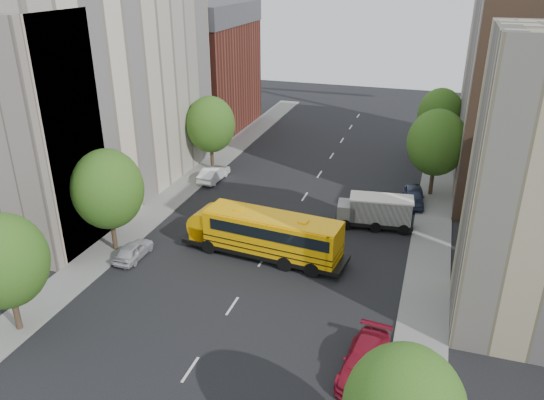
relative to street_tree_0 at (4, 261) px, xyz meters
The scene contains 21 objects.
ground 18.40m from the street_tree_0, 51.84° to the left, with size 120.00×120.00×0.00m, color black.
sidewalk_left 19.55m from the street_tree_0, 91.51° to the left, with size 3.00×80.00×0.12m, color slate.
sidewalk_right 29.80m from the street_tree_0, 40.18° to the left, with size 3.00×80.00×0.12m, color slate.
lane_markings 26.80m from the street_tree_0, 65.38° to the left, with size 0.15×64.00×0.01m, color silver.
building_left_cream 21.86m from the street_tree_0, 109.29° to the left, with size 10.00×26.00×20.00m, color beige.
building_left_redbrick 42.62m from the street_tree_0, 99.46° to the left, with size 10.00×15.00×13.00m, color maroon.
building_left_near 12.42m from the street_tree_0, 126.38° to the left, with size 10.00×7.00×17.00m, color tan.
building_right_far 44.90m from the street_tree_0, 49.54° to the left, with size 10.00×22.00×18.00m, color tan.
building_right_sidewall 37.27m from the street_tree_0, 38.42° to the left, with size 10.10×0.30×18.00m, color brown.
street_tree_0 is the anchor object (origin of this frame).
street_tree_1 10.00m from the street_tree_0, 90.00° to the left, with size 5.12×5.12×7.90m.
street_tree_2 28.00m from the street_tree_0, 90.00° to the left, with size 4.99×4.99×7.71m.
street_tree_4 35.61m from the street_tree_0, 51.84° to the left, with size 5.25×5.25×8.10m.
street_tree_5 45.65m from the street_tree_0, 61.19° to the left, with size 4.86×4.86×7.51m.
school_bus 16.77m from the street_tree_0, 49.37° to the left, with size 12.57×4.10×3.48m.
safari_truck 26.91m from the street_tree_0, 47.85° to the left, with size 6.43×2.95×2.66m.
parked_car_0 10.37m from the street_tree_0, 78.20° to the left, with size 1.52×3.77×1.29m, color #B9B9C0.
parked_car_1 25.48m from the street_tree_0, 86.81° to the left, with size 1.56×4.47×1.47m, color white.
parked_car_3 20.35m from the street_tree_0, ahead, with size 2.11×5.18×1.50m, color maroon.
parked_car_4 32.89m from the street_tree_0, 50.90° to the left, with size 1.82×4.53×1.54m, color #323A59.
parked_car_5 44.89m from the street_tree_0, 62.57° to the left, with size 1.59×4.57×1.51m, color #A1A19C.
Camera 1 is at (10.87, -33.57, 19.65)m, focal length 35.00 mm.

